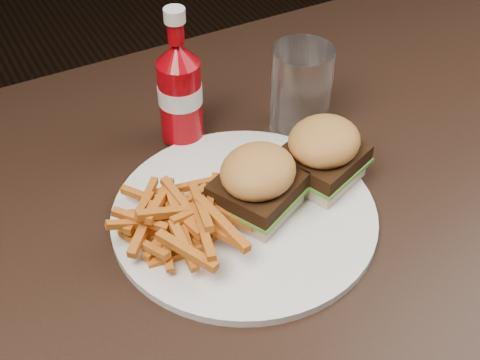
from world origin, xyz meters
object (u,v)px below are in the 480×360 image
ketchup_bottle (181,100)px  dining_table (285,219)px  plate (244,215)px  tumbler (301,91)px

ketchup_bottle → dining_table: bearing=-73.3°
plate → tumbler: size_ratio=2.46×
plate → ketchup_bottle: ketchup_bottle is taller
dining_table → ketchup_bottle: 0.20m
plate → tumbler: bearing=38.9°
dining_table → ketchup_bottle: (-0.05, 0.17, 0.08)m
ketchup_bottle → tumbler: tumbler is taller
tumbler → ketchup_bottle: bearing=161.8°
plate → dining_table: bearing=-6.3°
dining_table → tumbler: (0.09, 0.12, 0.08)m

